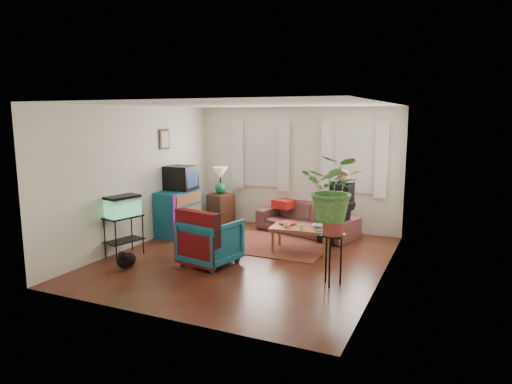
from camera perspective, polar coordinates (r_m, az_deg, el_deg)
The scene contains 31 objects.
floor at distance 7.87m, azimuth -1.21°, elevation -8.36°, with size 4.50×5.00×0.01m, color #4F2B14.
ceiling at distance 7.49m, azimuth -1.29°, elevation 10.92°, with size 4.50×5.00×0.01m, color white.
wall_back at distance 9.87m, azimuth 5.04°, elevation 2.98°, with size 4.50×0.01×2.60m, color silver.
wall_front at distance 5.46m, azimuth -12.66°, elevation -2.52°, with size 4.50×0.01×2.60m, color silver.
wall_left at distance 8.78m, azimuth -14.62°, elevation 1.90°, with size 0.01×5.00×2.60m, color silver.
wall_right at distance 6.92m, azimuth 15.81°, elevation -0.14°, with size 0.01×5.00×2.60m, color silver.
window_left at distance 10.12m, azimuth 0.74°, elevation 4.60°, with size 1.08×0.04×1.38m, color white.
window_right at distance 9.49m, azimuth 12.18°, elevation 4.06°, with size 1.08×0.04×1.38m, color white.
curtains_left at distance 10.04m, azimuth 0.55°, elevation 4.57°, with size 1.36×0.06×1.50m, color white.
curtains_right at distance 9.41m, azimuth 12.08°, elevation 4.02°, with size 1.36×0.06×1.50m, color white.
picture_frame at distance 9.37m, azimuth -11.35°, elevation 6.48°, with size 0.04×0.32×0.40m, color #3D2616.
area_rug at distance 8.68m, azimuth 2.33°, elevation -6.60°, with size 2.00×1.60×0.01m, color brown.
sofa at distance 9.47m, azimuth 6.34°, elevation -2.76°, with size 2.11×0.83×0.83m, color brown.
seated_person at distance 9.01m, azimuth 10.28°, elevation -2.09°, with size 0.53×0.65×1.26m, color black, non-canonical shape.
side_table at distance 10.33m, azimuth -4.43°, elevation -2.11°, with size 0.47×0.47×0.68m, color #3F2B17.
table_lamp at distance 10.22m, azimuth -4.48°, elevation 1.35°, with size 0.35×0.35×0.62m, color white, non-canonical shape.
dresser at distance 9.49m, azimuth -9.70°, elevation -2.52°, with size 0.51×1.02×0.92m, color #137374.
crt_tv at distance 9.45m, azimuth -9.38°, elevation 1.77°, with size 0.56×0.51×0.49m, color black.
aquarium_stand at distance 8.25m, azimuth -16.16°, elevation -5.35°, with size 0.35×0.63×0.71m, color black.
aquarium at distance 8.13m, azimuth -16.33°, elevation -1.67°, with size 0.32×0.58×0.37m, color #7FD899.
black_cat at distance 7.66m, azimuth -15.90°, elevation -8.00°, with size 0.24×0.37×0.32m, color black.
armchair at distance 7.55m, azimuth -5.71°, elevation -5.88°, with size 0.81×0.76×0.84m, color #136C74.
serape_throw at distance 7.28m, azimuth -7.42°, elevation -5.08°, with size 0.84×0.19×0.69m, color #9E0A0A.
coffee_table at distance 8.30m, azimuth 5.62°, elevation -5.87°, with size 1.06×0.58×0.44m, color brown.
cup_a at distance 8.20m, azimuth 3.85°, elevation -4.11°, with size 0.12×0.12×0.09m, color white.
cup_b at distance 8.06m, azimuth 5.69°, elevation -4.40°, with size 0.10×0.10×0.09m, color beige.
bowl at distance 8.27m, azimuth 7.76°, elevation -4.21°, with size 0.21×0.21×0.05m, color white.
snack_tray at distance 8.45m, azimuth 3.96°, elevation -3.90°, with size 0.33×0.33×0.04m, color #B21414.
birdcage at distance 8.00m, azimuth 7.98°, elevation -3.75°, with size 0.17×0.17×0.31m, color #115B6B, non-canonical shape.
plant_stand at distance 6.70m, azimuth 9.50°, elevation -8.38°, with size 0.32×0.32×0.75m, color black.
potted_plant at distance 6.48m, azimuth 9.72°, elevation -0.85°, with size 0.85×0.74×0.95m, color #599947.
Camera 1 is at (3.24, -6.75, 2.42)m, focal length 32.00 mm.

